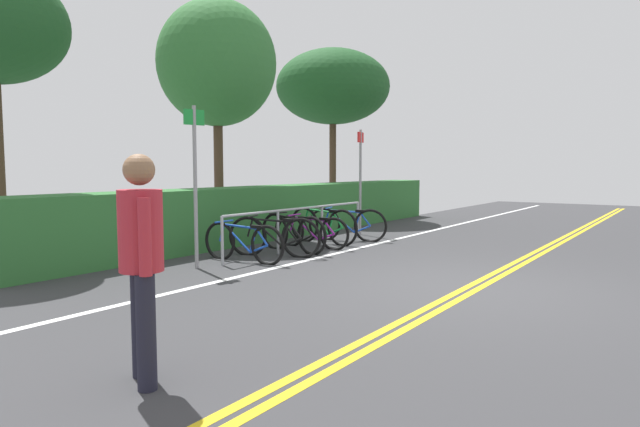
{
  "coord_description": "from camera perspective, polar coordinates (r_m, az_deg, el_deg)",
  "views": [
    {
      "loc": [
        -6.99,
        -2.39,
        1.6
      ],
      "look_at": [
        0.79,
        3.0,
        0.8
      ],
      "focal_mm": 30.58,
      "sensor_mm": 36.0,
      "label": 1
    }
  ],
  "objects": [
    {
      "name": "sign_post_near",
      "position": [
        8.78,
        -12.94,
        4.2
      ],
      "size": [
        0.36,
        0.09,
        2.56
      ],
      "color": "gray",
      "rests_on": "ground_plane"
    },
    {
      "name": "ground_plane",
      "position": [
        7.57,
        15.61,
        -7.74
      ],
      "size": [
        37.91,
        10.59,
        0.05
      ],
      "primitive_type": "cube",
      "color": "#353538"
    },
    {
      "name": "hedge_backdrop",
      "position": [
        12.82,
        -3.99,
        0.32
      ],
      "size": [
        13.3,
        0.93,
        1.18
      ],
      "primitive_type": "cube",
      "color": "#2D6B30",
      "rests_on": "ground_plane"
    },
    {
      "name": "pedestrian",
      "position": [
        4.19,
        -18.2,
        -3.93
      ],
      "size": [
        0.32,
        0.44,
        1.7
      ],
      "color": "#1E1E2D",
      "rests_on": "ground_plane"
    },
    {
      "name": "bicycle_4",
      "position": [
        11.49,
        0.31,
        -1.28
      ],
      "size": [
        0.46,
        1.81,
        0.79
      ],
      "color": "black",
      "rests_on": "ground_plane"
    },
    {
      "name": "bicycle_3",
      "position": [
        10.87,
        -0.86,
        -1.93
      ],
      "size": [
        0.46,
        1.68,
        0.68
      ],
      "color": "black",
      "rests_on": "ground_plane"
    },
    {
      "name": "centre_line_yellow_outer",
      "position": [
        7.59,
        15.04,
        -7.48
      ],
      "size": [
        34.12,
        0.1,
        0.0
      ],
      "primitive_type": "cube",
      "color": "gold",
      "rests_on": "ground_plane"
    },
    {
      "name": "bicycle_0",
      "position": [
        9.35,
        -8.05,
        -3.01
      ],
      "size": [
        0.46,
        1.73,
        0.71
      ],
      "color": "black",
      "rests_on": "ground_plane"
    },
    {
      "name": "centre_line_yellow_inner",
      "position": [
        7.54,
        16.19,
        -7.59
      ],
      "size": [
        34.12,
        0.1,
        0.0
      ],
      "primitive_type": "cube",
      "color": "gold",
      "rests_on": "ground_plane"
    },
    {
      "name": "bicycle_5",
      "position": [
        11.89,
        2.87,
        -1.17
      ],
      "size": [
        0.64,
        1.7,
        0.75
      ],
      "color": "black",
      "rests_on": "ground_plane"
    },
    {
      "name": "bike_lane_stripe_white",
      "position": [
        9.02,
        -3.27,
        -5.36
      ],
      "size": [
        34.12,
        0.12,
        0.0
      ],
      "primitive_type": "cube",
      "color": "white",
      "rests_on": "ground_plane"
    },
    {
      "name": "tree_mid",
      "position": [
        12.88,
        -10.73,
        15.14
      ],
      "size": [
        2.66,
        2.66,
        5.34
      ],
      "color": "#473323",
      "rests_on": "ground_plane"
    },
    {
      "name": "bike_rack",
      "position": [
        10.61,
        -1.98,
        -0.52
      ],
      "size": [
        4.35,
        0.05,
        0.83
      ],
      "color": "#9EA0A5",
      "rests_on": "ground_plane"
    },
    {
      "name": "tree_far_right",
      "position": [
        17.26,
        1.36,
        13.07
      ],
      "size": [
        3.51,
        3.51,
        5.23
      ],
      "color": "#473323",
      "rests_on": "ground_plane"
    },
    {
      "name": "sign_post_far",
      "position": [
        12.96,
        4.25,
        4.31
      ],
      "size": [
        0.36,
        0.1,
        2.49
      ],
      "color": "gray",
      "rests_on": "ground_plane"
    },
    {
      "name": "bicycle_2",
      "position": [
        10.39,
        -2.87,
        -2.05
      ],
      "size": [
        0.46,
        1.73,
        0.76
      ],
      "color": "black",
      "rests_on": "ground_plane"
    },
    {
      "name": "bicycle_1",
      "position": [
        9.83,
        -4.82,
        -2.44
      ],
      "size": [
        0.67,
        1.68,
        0.76
      ],
      "color": "black",
      "rests_on": "ground_plane"
    }
  ]
}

